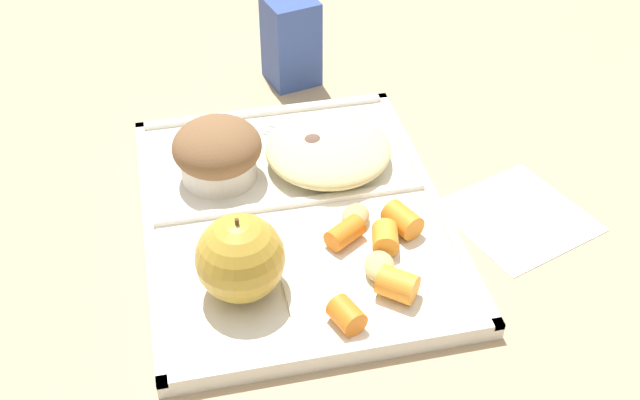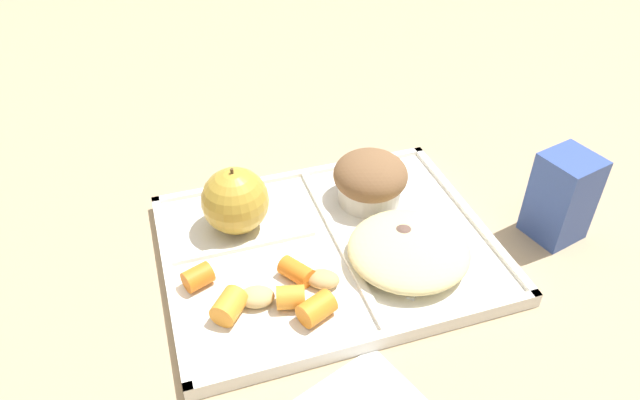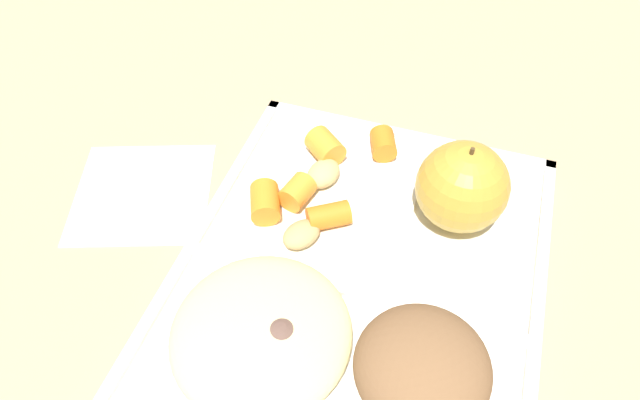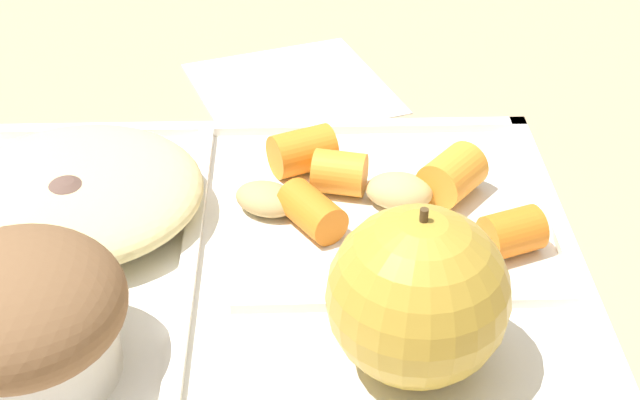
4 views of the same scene
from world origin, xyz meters
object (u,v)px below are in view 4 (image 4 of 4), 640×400
(green_apple, at_px, (418,296))
(bran_muffin, at_px, (21,318))
(lunch_tray, at_px, (216,285))
(plastic_fork, at_px, (14,228))

(green_apple, relative_size, bran_muffin, 0.92)
(lunch_tray, height_order, plastic_fork, lunch_tray)
(green_apple, height_order, bran_muffin, green_apple)
(plastic_fork, bearing_deg, green_apple, 152.16)
(lunch_tray, xyz_separation_m, plastic_fork, (0.11, -0.04, 0.01))
(green_apple, xyz_separation_m, plastic_fork, (0.21, -0.11, -0.04))
(bran_muffin, height_order, plastic_fork, bran_muffin)
(bran_muffin, bearing_deg, lunch_tray, -139.78)
(bran_muffin, bearing_deg, plastic_fork, -72.52)
(green_apple, bearing_deg, plastic_fork, -27.84)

